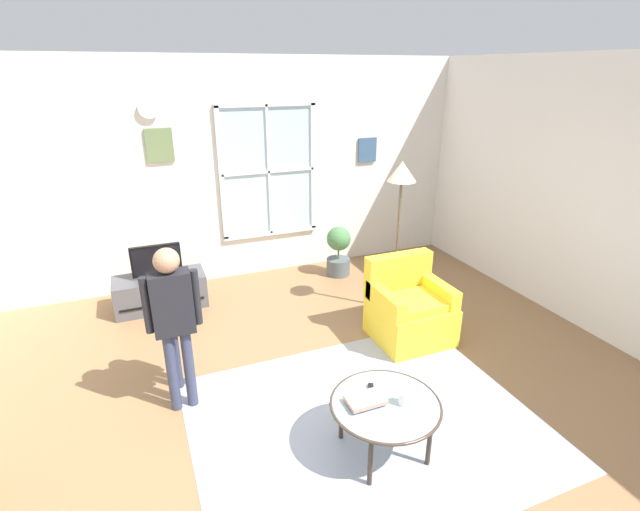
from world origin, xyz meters
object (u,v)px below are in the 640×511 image
Objects in this scene: person_green_shirt at (177,317)px; person_black_shirt at (173,312)px; remote_near_books at (377,397)px; potted_plant_by_window at (338,250)px; television at (156,260)px; floor_lamp at (401,187)px; tv_stand at (161,292)px; remote_near_cup at (371,390)px; book_stack at (365,401)px; armchair at (409,310)px; cup at (404,398)px; coffee_table at (385,406)px.

person_black_shirt reaches higher than person_green_shirt.
remote_near_books is 0.20× the size of potted_plant_by_window.
remote_near_books is at bearing -46.06° from person_green_shirt.
remote_near_books is (1.33, -3.00, -0.16)m from television.
remote_near_books is 0.08× the size of floor_lamp.
tv_stand is 3.21m from remote_near_cup.
person_black_shirt is (0.03, -1.98, 0.30)m from television.
remote_near_cup is (0.00, 0.09, 0.00)m from remote_near_books.
tv_stand is 0.73× the size of person_black_shirt.
book_stack is at bearing -133.66° from remote_near_cup.
television is 2.98m from armchair.
floor_lamp is at bearing 54.67° from remote_near_cup.
floor_lamp is at bearing 18.62° from person_black_shirt.
television is 3.47m from cup.
cup reaches higher than remote_near_cup.
tv_stand is at bearing 92.33° from person_green_shirt.
television is 0.50× the size of person_green_shirt.
person_black_shirt reaches higher than coffee_table.
tv_stand is at bearing -178.26° from potted_plant_by_window.
remote_near_cup is (0.11, 0.11, -0.02)m from book_stack.
armchair is at bearing -35.49° from television.
floor_lamp is at bearing 72.94° from armchair.
remote_near_books is 0.12× the size of person_green_shirt.
tv_stand is 1.51× the size of potted_plant_by_window.
coffee_table is at bearing -46.90° from person_green_shirt.
television is at bearing -178.20° from potted_plant_by_window.
person_black_shirt is (-1.30, 0.93, 0.46)m from remote_near_cup.
armchair is 1.80m from potted_plant_by_window.
television is at bearing 90.74° from person_black_shirt.
potted_plant_by_window is 0.39× the size of floor_lamp.
person_black_shirt is (-1.46, 1.15, 0.42)m from cup.
television is at bearing 113.89° from remote_near_books.
television is 0.32× the size of floor_lamp.
armchair is 2.38m from person_green_shirt.
person_green_shirt is 0.79× the size of person_black_shirt.
television is 0.39× the size of person_black_shirt.
person_green_shirt is 0.64× the size of floor_lamp.
floor_lamp is at bearing -23.07° from television.
television is at bearing 115.30° from cup.
person_black_shirt is 0.82× the size of floor_lamp.
floor_lamp reaches higher than tv_stand.
potted_plant_by_window is at bearing 40.84° from person_black_shirt.
potted_plant_by_window is at bearing 99.73° from floor_lamp.
coffee_table is 0.16m from book_stack.
remote_near_books is (-1.09, -1.28, 0.13)m from armchair.
person_black_shirt reaches higher than book_stack.
remote_near_books is at bearing -66.11° from television.
coffee_table is at bearing -108.30° from potted_plant_by_window.
book_stack is (-1.20, -1.30, 0.15)m from armchair.
potted_plant_by_window is at bearing 1.80° from television.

